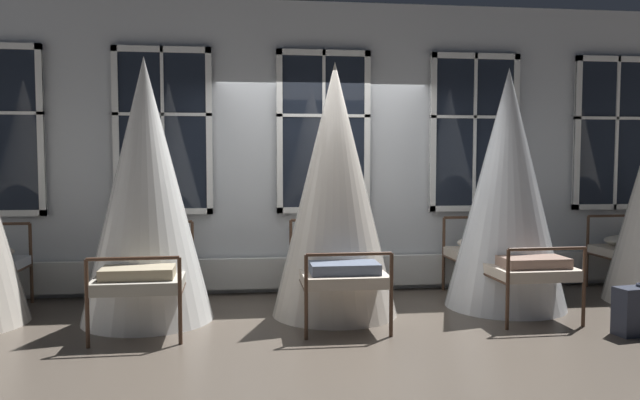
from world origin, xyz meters
TOP-DOWN VIEW (x-y plane):
  - ground at (0.00, 0.00)m, footprint 23.08×23.08m
  - back_wall_with_windows at (0.00, 1.08)m, footprint 12.54×0.10m
  - window_bank at (-0.00, 0.96)m, footprint 8.57×0.10m
  - cot_second at (-1.91, -0.09)m, footprint 1.29×1.82m
  - cot_third at (-0.03, -0.09)m, footprint 1.29×1.81m
  - cot_fourth at (1.86, 0.00)m, footprint 1.29×1.82m

SIDE VIEW (x-z plane):
  - ground at x=0.00m, z-range 0.00..0.00m
  - window_bank at x=0.00m, z-range -0.26..2.55m
  - cot_fourth at x=1.86m, z-range -0.04..2.53m
  - cot_third at x=-0.03m, z-range -0.04..2.55m
  - cot_second at x=-1.91m, z-range -0.04..2.56m
  - back_wall_with_windows at x=0.00m, z-range 0.00..3.46m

